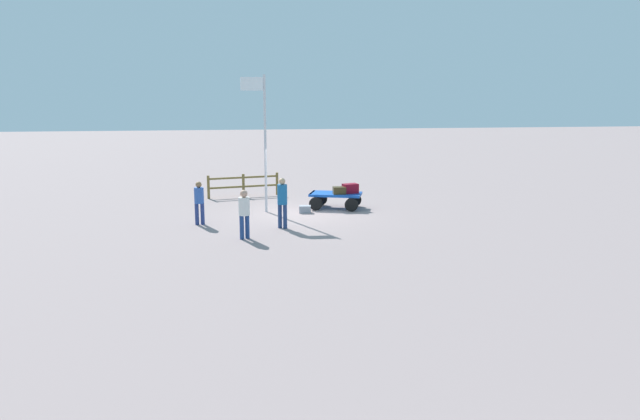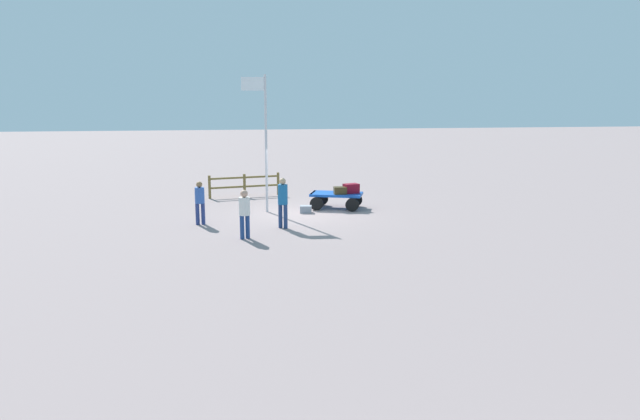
{
  "view_description": "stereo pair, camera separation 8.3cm",
  "coord_description": "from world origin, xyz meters",
  "px_view_note": "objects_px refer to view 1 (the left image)",
  "views": [
    {
      "loc": [
        2.82,
        23.09,
        4.57
      ],
      "look_at": [
        0.11,
        6.0,
        1.28
      ],
      "focal_mm": 33.82,
      "sensor_mm": 36.0,
      "label": 1
    },
    {
      "loc": [
        2.74,
        23.1,
        4.57
      ],
      "look_at": [
        0.11,
        6.0,
        1.28
      ],
      "focal_mm": 33.82,
      "sensor_mm": 36.0,
      "label": 2
    }
  ],
  "objects_px": {
    "suitcase_maroon": "(339,190)",
    "worker_trailing": "(244,210)",
    "worker_lead": "(282,199)",
    "suitcase_navy": "(350,188)",
    "worker_supervisor": "(199,200)",
    "flagpole": "(263,133)",
    "suitcase_dark": "(305,209)",
    "luggage_cart": "(335,197)"
  },
  "relations": [
    {
      "from": "worker_lead",
      "to": "flagpole",
      "type": "xyz_separation_m",
      "value": [
        0.45,
        -3.11,
        2.11
      ]
    },
    {
      "from": "suitcase_maroon",
      "to": "flagpole",
      "type": "distance_m",
      "value": 3.87
    },
    {
      "from": "luggage_cart",
      "to": "worker_trailing",
      "type": "relative_size",
      "value": 1.46
    },
    {
      "from": "worker_trailing",
      "to": "worker_supervisor",
      "type": "distance_m",
      "value": 2.89
    },
    {
      "from": "suitcase_navy",
      "to": "luggage_cart",
      "type": "bearing_deg",
      "value": -15.48
    },
    {
      "from": "suitcase_maroon",
      "to": "worker_trailing",
      "type": "height_order",
      "value": "worker_trailing"
    },
    {
      "from": "suitcase_maroon",
      "to": "flagpole",
      "type": "height_order",
      "value": "flagpole"
    },
    {
      "from": "worker_lead",
      "to": "flagpole",
      "type": "height_order",
      "value": "flagpole"
    },
    {
      "from": "suitcase_navy",
      "to": "worker_supervisor",
      "type": "distance_m",
      "value": 6.38
    },
    {
      "from": "suitcase_dark",
      "to": "flagpole",
      "type": "height_order",
      "value": "flagpole"
    },
    {
      "from": "flagpole",
      "to": "worker_trailing",
      "type": "bearing_deg",
      "value": 78.44
    },
    {
      "from": "luggage_cart",
      "to": "flagpole",
      "type": "distance_m",
      "value": 4.0
    },
    {
      "from": "suitcase_dark",
      "to": "flagpole",
      "type": "bearing_deg",
      "value": -15.33
    },
    {
      "from": "luggage_cart",
      "to": "flagpole",
      "type": "relative_size",
      "value": 0.43
    },
    {
      "from": "worker_trailing",
      "to": "flagpole",
      "type": "height_order",
      "value": "flagpole"
    },
    {
      "from": "luggage_cart",
      "to": "flagpole",
      "type": "height_order",
      "value": "flagpole"
    },
    {
      "from": "flagpole",
      "to": "suitcase_dark",
      "type": "bearing_deg",
      "value": 164.67
    },
    {
      "from": "luggage_cart",
      "to": "worker_lead",
      "type": "distance_m",
      "value": 4.29
    },
    {
      "from": "suitcase_maroon",
      "to": "worker_trailing",
      "type": "xyz_separation_m",
      "value": [
        3.99,
        4.54,
        0.16
      ]
    },
    {
      "from": "suitcase_maroon",
      "to": "worker_trailing",
      "type": "distance_m",
      "value": 6.04
    },
    {
      "from": "suitcase_maroon",
      "to": "suitcase_navy",
      "type": "xyz_separation_m",
      "value": [
        -0.48,
        -0.13,
        0.05
      ]
    },
    {
      "from": "suitcase_maroon",
      "to": "luggage_cart",
      "type": "bearing_deg",
      "value": -68.86
    },
    {
      "from": "worker_supervisor",
      "to": "suitcase_dark",
      "type": "bearing_deg",
      "value": -158.24
    },
    {
      "from": "suitcase_dark",
      "to": "worker_supervisor",
      "type": "bearing_deg",
      "value": 21.76
    },
    {
      "from": "worker_supervisor",
      "to": "flagpole",
      "type": "relative_size",
      "value": 0.29
    },
    {
      "from": "luggage_cart",
      "to": "suitcase_dark",
      "type": "distance_m",
      "value": 1.59
    },
    {
      "from": "suitcase_maroon",
      "to": "worker_supervisor",
      "type": "bearing_deg",
      "value": 20.68
    },
    {
      "from": "worker_trailing",
      "to": "flagpole",
      "type": "xyz_separation_m",
      "value": [
        -0.92,
        -4.51,
        2.2
      ]
    },
    {
      "from": "worker_supervisor",
      "to": "luggage_cart",
      "type": "bearing_deg",
      "value": -156.22
    },
    {
      "from": "suitcase_navy",
      "to": "worker_trailing",
      "type": "distance_m",
      "value": 6.47
    },
    {
      "from": "suitcase_maroon",
      "to": "worker_trailing",
      "type": "bearing_deg",
      "value": 48.69
    },
    {
      "from": "worker_supervisor",
      "to": "flagpole",
      "type": "xyz_separation_m",
      "value": [
        -2.44,
        -2.05,
        2.24
      ]
    },
    {
      "from": "worker_lead",
      "to": "suitcase_navy",
      "type": "bearing_deg",
      "value": -133.51
    },
    {
      "from": "worker_lead",
      "to": "worker_trailing",
      "type": "height_order",
      "value": "worker_lead"
    },
    {
      "from": "suitcase_dark",
      "to": "worker_lead",
      "type": "bearing_deg",
      "value": 66.67
    },
    {
      "from": "worker_trailing",
      "to": "worker_supervisor",
      "type": "bearing_deg",
      "value": -58.35
    },
    {
      "from": "suitcase_maroon",
      "to": "flagpole",
      "type": "bearing_deg",
      "value": 0.54
    },
    {
      "from": "suitcase_maroon",
      "to": "suitcase_navy",
      "type": "distance_m",
      "value": 0.5
    },
    {
      "from": "luggage_cart",
      "to": "worker_trailing",
      "type": "xyz_separation_m",
      "value": [
        3.87,
        4.84,
        0.47
      ]
    },
    {
      "from": "worker_lead",
      "to": "flagpole",
      "type": "relative_size",
      "value": 0.33
    },
    {
      "from": "suitcase_maroon",
      "to": "worker_lead",
      "type": "relative_size",
      "value": 0.29
    },
    {
      "from": "worker_trailing",
      "to": "worker_supervisor",
      "type": "height_order",
      "value": "worker_trailing"
    }
  ]
}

